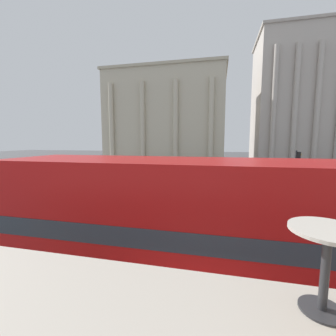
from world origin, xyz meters
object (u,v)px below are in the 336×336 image
(traffic_light_near, at_px, (138,179))
(pedestrian_black, at_px, (310,181))
(cafe_dining_table, at_px, (327,251))
(car_black, at_px, (229,184))
(traffic_light_mid, at_px, (296,169))
(pedestrian_blue, at_px, (152,169))
(pedestrian_white, at_px, (242,206))
(double_decker_bus, at_px, (202,233))
(plaza_building_left, at_px, (167,118))
(plaza_building_right, at_px, (313,100))

(traffic_light_near, bearing_deg, pedestrian_black, 36.03)
(cafe_dining_table, bearing_deg, car_black, 89.77)
(traffic_light_near, relative_size, traffic_light_mid, 0.87)
(car_black, relative_size, pedestrian_black, 2.43)
(pedestrian_blue, bearing_deg, pedestrian_white, 29.85)
(double_decker_bus, bearing_deg, pedestrian_black, 56.97)
(cafe_dining_table, distance_m, traffic_light_near, 12.62)
(double_decker_bus, bearing_deg, traffic_light_near, 114.27)
(plaza_building_left, xyz_separation_m, traffic_light_mid, (16.71, -28.48, -6.86))
(traffic_light_near, relative_size, pedestrian_black, 1.99)
(pedestrian_black, bearing_deg, double_decker_bus, 65.40)
(pedestrian_white, xyz_separation_m, pedestrian_blue, (-9.69, 14.75, -0.03))
(traffic_light_near, distance_m, pedestrian_blue, 14.87)
(plaza_building_left, relative_size, pedestrian_black, 14.05)
(cafe_dining_table, bearing_deg, plaza_building_right, 70.93)
(pedestrian_black, bearing_deg, plaza_building_left, -49.93)
(traffic_light_mid, height_order, pedestrian_blue, traffic_light_mid)
(car_black, bearing_deg, cafe_dining_table, -137.57)
(double_decker_bus, height_order, car_black, double_decker_bus)
(double_decker_bus, relative_size, cafe_dining_table, 14.07)
(pedestrian_white, bearing_deg, car_black, 158.88)
(cafe_dining_table, xyz_separation_m, traffic_light_near, (-5.82, 11.10, -1.47))
(double_decker_bus, distance_m, plaza_building_right, 51.61)
(cafe_dining_table, bearing_deg, plaza_building_left, 104.85)
(cafe_dining_table, height_order, pedestrian_black, cafe_dining_table)
(pedestrian_white, height_order, pedestrian_black, pedestrian_white)
(plaza_building_right, xyz_separation_m, traffic_light_mid, (-12.62, -33.91, -10.39))
(double_decker_bus, distance_m, traffic_light_mid, 14.35)
(cafe_dining_table, bearing_deg, pedestrian_white, 87.72)
(double_decker_bus, height_order, traffic_light_near, double_decker_bus)
(double_decker_bus, relative_size, pedestrian_blue, 5.78)
(plaza_building_left, xyz_separation_m, plaza_building_right, (29.34, 5.43, 3.54))
(double_decker_bus, bearing_deg, cafe_dining_table, -76.67)
(plaza_building_right, distance_m, pedestrian_white, 44.73)
(plaza_building_right, height_order, pedestrian_white, plaza_building_right)
(cafe_dining_table, xyz_separation_m, pedestrian_white, (0.43, 10.77, -2.66))
(plaza_building_left, relative_size, traffic_light_mid, 6.13)
(pedestrian_white, bearing_deg, traffic_light_mid, 119.08)
(car_black, xyz_separation_m, pedestrian_blue, (-9.33, 6.43, 0.33))
(traffic_light_mid, height_order, car_black, traffic_light_mid)
(pedestrian_white, relative_size, pedestrian_black, 1.06)
(traffic_light_near, bearing_deg, plaza_building_left, 100.21)
(cafe_dining_table, distance_m, pedestrian_black, 22.03)
(plaza_building_left, height_order, traffic_light_mid, plaza_building_left)
(cafe_dining_table, relative_size, pedestrian_white, 0.40)
(plaza_building_left, bearing_deg, plaza_building_right, 10.49)
(cafe_dining_table, distance_m, pedestrian_blue, 27.28)
(double_decker_bus, relative_size, plaza_building_left, 0.42)
(traffic_light_mid, relative_size, pedestrian_white, 2.16)
(double_decker_bus, xyz_separation_m, pedestrian_black, (8.52, 17.15, -1.34))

